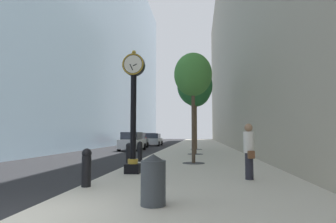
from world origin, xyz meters
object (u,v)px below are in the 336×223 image
Objects in this scene: car_red_trailing at (152,139)px; street_tree_mid_near at (195,86)px; car_silver_mid at (154,140)px; street_tree_mid_far at (196,90)px; street_clock at (133,105)px; street_tree_near at (193,75)px; car_grey_far at (137,141)px; car_white_near at (132,142)px; trash_bin at (153,179)px; bollard_nearest at (86,167)px; pedestrian_walking at (249,150)px; bollard_third at (129,154)px; bollard_fourth at (140,151)px.

street_tree_mid_near is at bearing -73.43° from car_red_trailing.
street_tree_mid_near reaches higher than car_silver_mid.
car_silver_mid is (-5.67, 10.71, -4.97)m from street_tree_mid_far.
street_clock reaches higher than car_silver_mid.
street_tree_near is 18.95m from car_grey_far.
car_red_trailing is at bearing 103.14° from street_tree_near.
street_tree_mid_far reaches higher than car_silver_mid.
street_tree_near is 14.54m from car_white_near.
street_tree_mid_far is (2.18, 16.75, 3.04)m from street_clock.
street_tree_mid_near is (0.00, 6.42, 0.50)m from street_tree_near.
car_red_trailing reaches higher than trash_bin.
bollard_nearest is at bearing -102.21° from street_tree_mid_near.
car_white_near is 10.88m from car_silver_mid.
bollard_nearest is at bearing -83.59° from car_red_trailing.
pedestrian_walking is (4.74, 1.78, 0.40)m from bollard_nearest.
car_red_trailing is at bearing 99.30° from trash_bin.
bollard_nearest is 5.08m from pedestrian_walking.
street_tree_mid_far is 1.75× the size of car_white_near.
car_white_near is 4.71m from car_grey_far.
car_grey_far is (-0.55, 4.68, -0.01)m from car_white_near.
bollard_nearest is 0.19× the size of street_tree_near.
bollard_nearest is 4.95m from bollard_third.
bollard_fourth is 17.12m from car_grey_far.
bollard_fourth is 0.15× the size of street_tree_mid_far.
car_silver_mid is at bearing 98.84° from trash_bin.
bollard_fourth is 12.44m from car_white_near.
street_tree_mid_near is 3.56× the size of pedestrian_walking.
car_red_trailing is (-6.96, 16.98, -4.93)m from street_tree_mid_far.
street_tree_mid_near is (2.85, 5.76, 4.37)m from bollard_fourth.
street_tree_mid_near reaches higher than car_red_trailing.
pedestrian_walking is 19.37m from car_white_near.
street_tree_near is at bearing -76.86° from car_red_trailing.
car_white_near is at bearing 104.20° from trash_bin.
car_red_trailing is at bearing 112.30° from street_tree_mid_far.
bollard_third is at bearing 107.72° from trash_bin.
pedestrian_walking is at bearing -65.75° from car_white_near.
car_silver_mid is at bearing 81.33° from car_grey_far.
car_red_trailing is (-0.90, 17.14, -0.02)m from car_white_near.
trash_bin is at bearing -77.11° from car_grey_far.
street_tree_mid_far reaches higher than bollard_third.
street_tree_mid_far reaches higher than street_tree_mid_near.
bollard_nearest is 1.00× the size of bollard_fourth.
pedestrian_walking is (4.74, -5.64, 0.40)m from bollard_fourth.
bollard_third is 2.47m from bollard_fourth.
car_grey_far is (-6.62, 10.94, -4.24)m from street_tree_mid_near.
bollard_nearest is 0.59× the size of pedestrian_walking.
bollard_fourth is 0.26× the size of car_white_near.
car_silver_mid is at bearing 95.31° from bollard_nearest.
street_tree_mid_near is at bearing 99.41° from pedestrian_walking.
car_white_near is at bearing 114.25° from pedestrian_walking.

